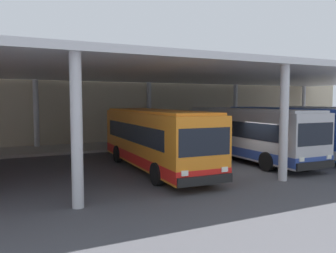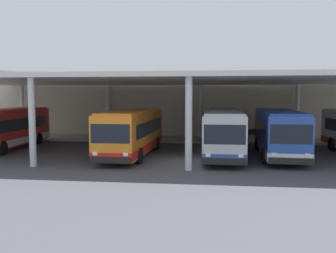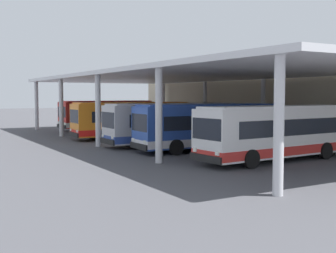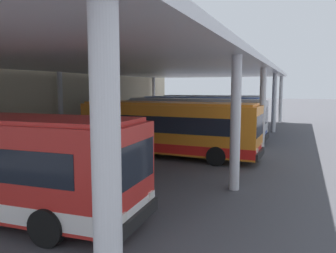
{
  "view_description": "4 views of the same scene",
  "coord_description": "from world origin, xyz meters",
  "px_view_note": "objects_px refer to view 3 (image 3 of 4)",
  "views": [
    {
      "loc": [
        -11.43,
        -14.16,
        3.65
      ],
      "look_at": [
        -2.51,
        4.43,
        2.1
      ],
      "focal_mm": 36.56,
      "sensor_mm": 36.0,
      "label": 1
    },
    {
      "loc": [
        1.43,
        -23.25,
        4.18
      ],
      "look_at": [
        -1.86,
        3.09,
        2.0
      ],
      "focal_mm": 39.87,
      "sensor_mm": 36.0,
      "label": 2
    },
    {
      "loc": [
        30.6,
        -14.29,
        3.77
      ],
      "look_at": [
        2.29,
        2.12,
        1.45
      ],
      "focal_mm": 47.2,
      "sensor_mm": 36.0,
      "label": 3
    },
    {
      "loc": [
        -22.28,
        -4.9,
        4.05
      ],
      "look_at": [
        -1.43,
        3.46,
        1.4
      ],
      "focal_mm": 36.03,
      "sensor_mm": 36.0,
      "label": 4
    }
  ],
  "objects_px": {
    "bus_departing": "(277,132)",
    "bus_second_bay": "(132,119)",
    "trash_bin": "(256,130)",
    "bus_nearest_bay": "(107,114)",
    "bus_far_bay": "(208,126)",
    "bus_middle_bay": "(173,123)",
    "bench_waiting": "(285,134)"
  },
  "relations": [
    {
      "from": "bus_departing",
      "to": "bus_second_bay",
      "type": "bearing_deg",
      "value": -174.73
    },
    {
      "from": "trash_bin",
      "to": "bus_nearest_bay",
      "type": "bearing_deg",
      "value": -154.62
    },
    {
      "from": "bus_second_bay",
      "to": "trash_bin",
      "type": "distance_m",
      "value": 10.9
    },
    {
      "from": "bus_far_bay",
      "to": "bus_nearest_bay",
      "type": "bearing_deg",
      "value": 177.13
    },
    {
      "from": "bus_middle_bay",
      "to": "bus_departing",
      "type": "bearing_deg",
      "value": 6.77
    },
    {
      "from": "bus_nearest_bay",
      "to": "bench_waiting",
      "type": "relative_size",
      "value": 5.91
    },
    {
      "from": "bus_middle_bay",
      "to": "trash_bin",
      "type": "xyz_separation_m",
      "value": [
        -1.05,
        9.14,
        -0.98
      ]
    },
    {
      "from": "bench_waiting",
      "to": "bus_far_bay",
      "type": "bearing_deg",
      "value": -81.02
    },
    {
      "from": "bench_waiting",
      "to": "trash_bin",
      "type": "xyz_separation_m",
      "value": [
        -3.49,
        -0.03,
        0.01
      ]
    },
    {
      "from": "bus_departing",
      "to": "bench_waiting",
      "type": "height_order",
      "value": "bus_departing"
    },
    {
      "from": "bus_departing",
      "to": "trash_bin",
      "type": "distance_m",
      "value": 13.49
    },
    {
      "from": "bus_second_bay",
      "to": "bus_departing",
      "type": "bearing_deg",
      "value": 5.27
    },
    {
      "from": "bus_second_bay",
      "to": "trash_bin",
      "type": "bearing_deg",
      "value": 60.68
    },
    {
      "from": "bus_nearest_bay",
      "to": "bus_departing",
      "type": "height_order",
      "value": "same"
    },
    {
      "from": "bench_waiting",
      "to": "bus_nearest_bay",
      "type": "bearing_deg",
      "value": -158.69
    },
    {
      "from": "bus_nearest_bay",
      "to": "bus_second_bay",
      "type": "relative_size",
      "value": 1.01
    },
    {
      "from": "bus_far_bay",
      "to": "trash_bin",
      "type": "xyz_separation_m",
      "value": [
        -4.85,
        8.53,
        -0.98
      ]
    },
    {
      "from": "bus_middle_bay",
      "to": "bench_waiting",
      "type": "xyz_separation_m",
      "value": [
        2.45,
        9.17,
        -0.99
      ]
    },
    {
      "from": "bus_nearest_bay",
      "to": "bus_departing",
      "type": "relative_size",
      "value": 1.0
    },
    {
      "from": "bus_far_bay",
      "to": "bench_waiting",
      "type": "relative_size",
      "value": 5.9
    },
    {
      "from": "bus_departing",
      "to": "trash_bin",
      "type": "bearing_deg",
      "value": 143.65
    },
    {
      "from": "bus_middle_bay",
      "to": "trash_bin",
      "type": "distance_m",
      "value": 9.25
    },
    {
      "from": "bus_nearest_bay",
      "to": "bus_far_bay",
      "type": "height_order",
      "value": "same"
    },
    {
      "from": "bus_middle_bay",
      "to": "bus_far_bay",
      "type": "distance_m",
      "value": 3.85
    },
    {
      "from": "bus_nearest_bay",
      "to": "trash_bin",
      "type": "bearing_deg",
      "value": 25.38
    },
    {
      "from": "bus_nearest_bay",
      "to": "bus_far_bay",
      "type": "relative_size",
      "value": 1.0
    },
    {
      "from": "bus_departing",
      "to": "trash_bin",
      "type": "relative_size",
      "value": 10.89
    },
    {
      "from": "bus_nearest_bay",
      "to": "bus_middle_bay",
      "type": "distance_m",
      "value": 16.92
    },
    {
      "from": "bus_second_bay",
      "to": "bus_nearest_bay",
      "type": "bearing_deg",
      "value": 169.35
    },
    {
      "from": "bus_second_bay",
      "to": "bus_departing",
      "type": "height_order",
      "value": "same"
    },
    {
      "from": "bus_far_bay",
      "to": "bus_departing",
      "type": "height_order",
      "value": "same"
    },
    {
      "from": "bus_nearest_bay",
      "to": "bus_second_bay",
      "type": "distance_m",
      "value": 10.66
    }
  ]
}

